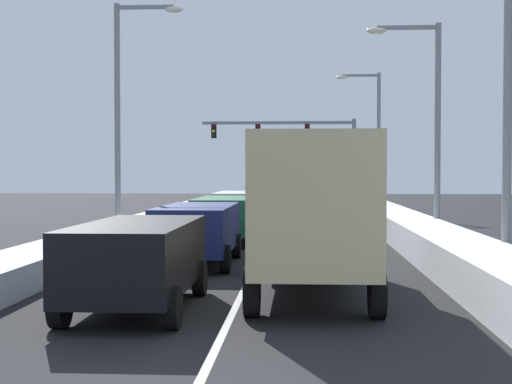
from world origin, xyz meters
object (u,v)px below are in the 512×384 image
Objects in this scene: traffic_light_gantry at (300,140)px; street_lamp_right_near at (494,53)px; suv_black_center_lane_nearest at (138,257)px; suv_navy_center_lane_second at (198,229)px; sedan_tan_right_lane_second at (311,232)px; box_truck_right_lane_nearest at (312,206)px; street_lamp_right_mid at (427,112)px; street_lamp_left_mid at (126,101)px; suv_maroon_right_lane_third at (318,213)px; sedan_gray_right_lane_fourth at (306,210)px; suv_silver_center_lane_fourth at (238,206)px; street_lamp_right_far at (373,130)px; suv_green_center_lane_third at (225,216)px.

street_lamp_right_near reaches higher than traffic_light_gantry.
suv_black_center_lane_nearest is 37.68m from traffic_light_gantry.
sedan_tan_right_lane_second is at bearing 35.62° from suv_navy_center_lane_second.
box_truck_right_lane_nearest is 1.47× the size of suv_black_center_lane_nearest.
traffic_light_gantry is at bearing 90.84° from sedan_tan_right_lane_second.
street_lamp_right_near reaches higher than street_lamp_right_mid.
street_lamp_left_mid is at bearing 119.37° from box_truck_right_lane_nearest.
box_truck_right_lane_nearest is at bearing -57.62° from suv_navy_center_lane_second.
suv_navy_center_lane_second is (-3.15, 4.97, -0.88)m from box_truck_right_lane_nearest.
sedan_gray_right_lane_fourth is at bearing 93.71° from suv_maroon_right_lane_third.
suv_silver_center_lane_fourth is (0.23, 19.99, 0.00)m from suv_black_center_lane_nearest.
suv_navy_center_lane_second is 0.58× the size of street_lamp_right_far.
suv_black_center_lane_nearest is at bearing -94.60° from traffic_light_gantry.
traffic_light_gantry is at bearing 84.72° from suv_navy_center_lane_second.
suv_maroon_right_lane_third is 0.62× the size of street_lamp_right_mid.
box_truck_right_lane_nearest reaches higher than suv_navy_center_lane_second.
suv_maroon_right_lane_third is at bearing -88.01° from traffic_light_gantry.
suv_black_center_lane_nearest is 19.99m from suv_silver_center_lane_fourth.
suv_green_center_lane_third is at bearing -111.62° from street_lamp_right_far.
traffic_light_gantry is (2.82, 30.51, 3.71)m from suv_navy_center_lane_second.
suv_navy_center_lane_second is at bearing 161.31° from street_lamp_right_near.
street_lamp_right_near reaches higher than suv_silver_center_lane_fourth.
suv_black_center_lane_nearest is (-3.42, -9.18, 0.25)m from sedan_tan_right_lane_second.
street_lamp_right_far is at bearing 76.53° from suv_black_center_lane_nearest.
street_lamp_right_far reaches higher than suv_maroon_right_lane_third.
sedan_tan_right_lane_second is 0.42× the size of traffic_light_gantry.
suv_silver_center_lane_fourth is 0.62× the size of street_lamp_right_mid.
suv_silver_center_lane_fourth is at bearing 115.55° from street_lamp_right_near.
traffic_light_gantry is 1.14× the size of street_lamp_right_near.
street_lamp_right_mid is (7.30, 0.13, 3.75)m from suv_green_center_lane_third.
traffic_light_gantry reaches higher than suv_silver_center_lane_fourth.
sedan_tan_right_lane_second is 11.27m from suv_silver_center_lane_fourth.
suv_black_center_lane_nearest is 0.58× the size of street_lamp_right_far.
suv_black_center_lane_nearest is at bearing -98.68° from sedan_gray_right_lane_fourth.
box_truck_right_lane_nearest is at bearing -74.81° from suv_green_center_lane_third.
box_truck_right_lane_nearest is at bearing -110.86° from street_lamp_right_mid.
street_lamp_right_far is (7.14, 10.79, 4.03)m from suv_silver_center_lane_fourth.
suv_green_center_lane_third is at bearing -108.71° from sedan_gray_right_lane_fourth.
suv_black_center_lane_nearest is at bearing -91.57° from suv_navy_center_lane_second.
suv_navy_center_lane_second and suv_silver_center_lane_fourth have the same top height.
suv_maroon_right_lane_third is at bearing 32.62° from suv_green_center_lane_third.
suv_maroon_right_lane_third is (0.44, 13.32, -0.88)m from box_truck_right_lane_nearest.
sedan_gray_right_lane_fourth is 10.56m from street_lamp_right_mid.
suv_maroon_right_lane_third is 1.00× the size of suv_green_center_lane_third.
suv_black_center_lane_nearest is at bearing -90.67° from suv_silver_center_lane_fourth.
traffic_light_gantry is (-0.33, 35.49, 2.82)m from box_truck_right_lane_nearest.
suv_maroon_right_lane_third is at bearing -53.41° from suv_silver_center_lane_fourth.
suv_maroon_right_lane_third is 15.67m from suv_black_center_lane_nearest.
street_lamp_right_far is at bearing 79.64° from sedan_tan_right_lane_second.
street_lamp_right_far is at bearing 73.28° from suv_navy_center_lane_second.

